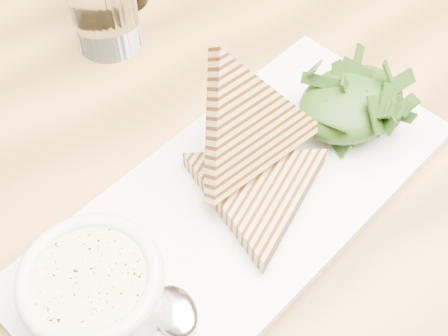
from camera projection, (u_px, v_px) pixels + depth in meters
table_top at (171, 225)px, 0.61m from camera, size 1.26×0.84×0.04m
table_leg_br at (312, 50)px, 1.29m from camera, size 0.06×0.06×0.72m
platter at (237, 207)px, 0.59m from camera, size 0.47×0.26×0.02m
soup_bowl at (96, 294)px, 0.50m from camera, size 0.11×0.11×0.04m
soup at (90, 279)px, 0.48m from camera, size 0.09×0.09×0.01m
bowl_rim at (90, 278)px, 0.48m from camera, size 0.12×0.12×0.01m
sandwich_flat at (257, 192)px, 0.58m from camera, size 0.21×0.21×0.02m
sandwich_lean at (249, 127)px, 0.57m from camera, size 0.17×0.18×0.18m
salad_base at (351, 104)px, 0.62m from camera, size 0.12×0.09×0.04m
arugula_pile at (352, 100)px, 0.62m from camera, size 0.11×0.10×0.05m
spoon_bowl at (175, 311)px, 0.51m from camera, size 0.04×0.06×0.01m
glass_near at (103, 3)px, 0.69m from camera, size 0.07×0.07×0.11m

